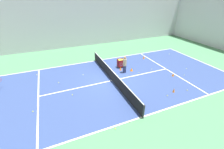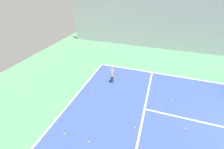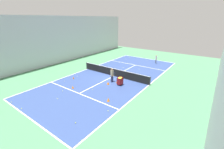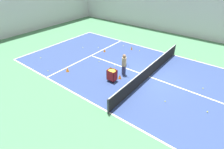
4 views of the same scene
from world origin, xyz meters
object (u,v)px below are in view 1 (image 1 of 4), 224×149
Objects in this scene: training_cone_1 at (173,75)px; ball_cart at (121,62)px; coach_at_net at (125,64)px; tennis_net at (112,75)px; training_cone_0 at (121,69)px.

ball_cart is at bearing -134.10° from training_cone_1.
coach_at_net reaches higher than ball_cart.
training_cone_1 is (1.41, 5.49, -0.37)m from tennis_net.
training_cone_0 is at bearing -127.08° from training_cone_1.
training_cone_0 is (0.58, -0.27, -0.46)m from ball_cart.
coach_at_net is 1.26m from ball_cart.
training_cone_1 is at bearing 75.55° from tennis_net.
training_cone_0 is 1.09× the size of training_cone_1.
tennis_net reaches higher than training_cone_1.
tennis_net is at bearing -45.31° from training_cone_0.
tennis_net is 2.81m from ball_cart.
ball_cart is at bearing -83.50° from coach_at_net.
ball_cart is 2.96× the size of training_cone_1.
training_cone_1 is (3.54, 3.65, -0.47)m from ball_cart.
training_cone_0 is (-1.55, 1.57, -0.36)m from tennis_net.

